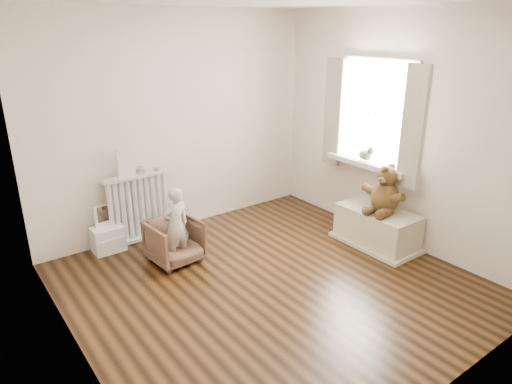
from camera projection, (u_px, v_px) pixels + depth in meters
floor at (271, 284)px, 4.49m from camera, size 3.60×3.60×0.01m
back_wall at (178, 124)px, 5.40m from camera, size 3.60×0.02×2.60m
front_wall at (463, 223)px, 2.68m from camera, size 3.60×0.02×2.60m
left_wall at (61, 200)px, 3.03m from camera, size 0.02×3.60×2.60m
right_wall at (400, 130)px, 5.05m from camera, size 0.02×3.60×2.60m
window at (377, 113)px, 5.20m from camera, size 0.03×0.90×1.10m
window_sill at (367, 163)px, 5.35m from camera, size 0.22×1.10×0.06m
curtain_left at (413, 128)px, 4.73m from camera, size 0.06×0.26×1.30m
curtain_right at (334, 112)px, 5.59m from camera, size 0.06×0.26×1.30m
radiator at (139, 210)px, 5.27m from camera, size 0.77×0.15×0.81m
paper_doll at (126, 163)px, 5.01m from camera, size 0.19×0.02×0.32m
tin_a at (141, 171)px, 5.15m from camera, size 0.11×0.11×0.07m
tin_b at (158, 169)px, 5.27m from camera, size 0.08×0.08×0.05m
toy_vanity at (107, 228)px, 5.06m from camera, size 0.34×0.24×0.53m
armchair at (175, 241)px, 4.85m from camera, size 0.54×0.55×0.47m
child at (176, 225)px, 4.74m from camera, size 0.32×0.22×0.83m
toy_bench at (377, 228)px, 5.24m from camera, size 0.48×0.91×0.43m
teddy_bear at (386, 192)px, 5.02m from camera, size 0.48×0.39×0.54m
plush_cat at (366, 152)px, 5.32m from camera, size 0.19×0.25×0.19m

